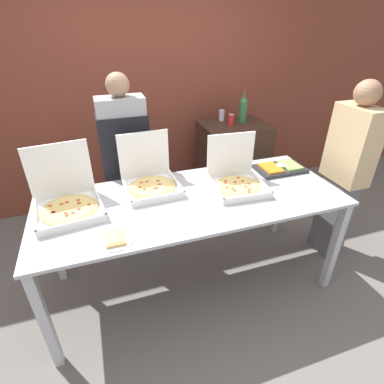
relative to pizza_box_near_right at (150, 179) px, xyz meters
name	(u,v)px	position (x,y,z in m)	size (l,w,h in m)	color
ground_plane	(192,280)	(0.27, -0.26, -0.97)	(16.00, 16.00, 0.00)	slate
brick_wall_behind	(145,88)	(0.27, 1.44, 0.43)	(10.00, 0.06, 2.80)	brown
buffet_table	(192,208)	(0.27, -0.26, -0.17)	(2.34, 0.95, 0.90)	#B7BABF
pizza_box_near_right	(150,179)	(0.00, 0.00, 0.00)	(0.44, 0.45, 0.42)	white
pizza_box_far_left	(236,179)	(0.67, -0.21, 0.00)	(0.43, 0.45, 0.40)	white
pizza_box_far_right	(67,200)	(-0.63, -0.12, 0.00)	(0.50, 0.51, 0.44)	white
paper_plate_front_right	(115,238)	(-0.35, -0.59, -0.06)	(0.24, 0.24, 0.03)	white
veggie_tray	(280,168)	(1.18, -0.06, -0.05)	(0.43, 0.27, 0.05)	#28282D
sideboard_podium	(232,167)	(1.15, 0.84, -0.44)	(0.73, 0.59, 1.06)	#382319
soda_bottle	(243,109)	(1.27, 0.90, 0.24)	(0.09, 0.09, 0.35)	#2D6638
soda_can_silver	(222,115)	(1.07, 1.03, 0.15)	(0.07, 0.07, 0.12)	silver
soda_can_colored	(231,120)	(1.09, 0.82, 0.15)	(0.07, 0.07, 0.12)	red
person_server_vest	(127,161)	(-0.13, 0.41, 0.01)	(0.42, 0.24, 1.74)	slate
person_guest_plaid	(345,172)	(1.73, -0.27, -0.09)	(0.22, 0.40, 1.69)	slate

